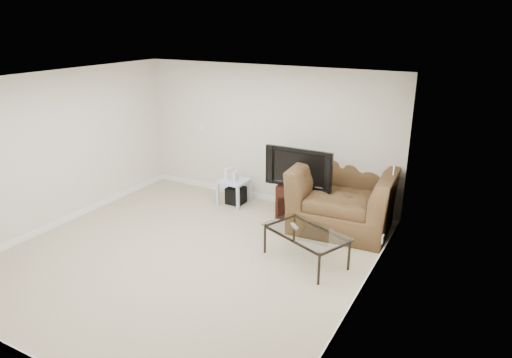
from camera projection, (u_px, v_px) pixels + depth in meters
The scene contains 18 objects.
floor at pixel (186, 256), 6.59m from camera, with size 5.00×5.00×0.00m, color tan.
ceiling at pixel (176, 81), 5.76m from camera, with size 5.00×5.00×0.00m, color white.
wall_back at pixel (266, 135), 8.24m from camera, with size 5.00×0.02×2.50m, color silver.
wall_left at pixel (56, 151), 7.30m from camera, with size 0.02×5.00×2.50m, color silver.
wall_right at pixel (363, 210), 5.04m from camera, with size 0.02×5.00×2.50m, color silver.
plate_back at pixel (202, 127), 8.86m from camera, with size 0.12×0.02×0.12m, color white.
plate_right_switch at pixel (394, 170), 6.37m from camera, with size 0.02×0.09×0.13m, color white.
plate_right_outlet at pixel (383, 239), 6.44m from camera, with size 0.02×0.08×0.12m, color white.
tv_stand at pixel (300, 201), 7.78m from camera, with size 0.72×0.50×0.60m, color black, non-canonical shape.
dvd_player at pixel (300, 191), 7.68m from camera, with size 0.38×0.27×0.05m, color black.
television at pixel (301, 167), 7.54m from camera, with size 1.08×0.22×0.67m, color black.
side_table at pixel (234, 192), 8.40m from camera, with size 0.48×0.48×0.46m, color #CEE9F9, non-canonical shape.
subwoofer at pixel (236, 195), 8.43m from camera, with size 0.30×0.30×0.30m, color black.
game_console at pixel (228, 174), 8.33m from camera, with size 0.05×0.15×0.21m, color white.
game_case at pixel (236, 176), 8.25m from camera, with size 0.05×0.13×0.18m, color silver.
recliner at pixel (344, 187), 7.31m from camera, with size 1.60×1.04×1.39m, color #482C1D.
coffee_table at pixel (305, 246), 6.39m from camera, with size 1.17×0.66×0.46m, color black, non-canonical shape.
remote at pixel (294, 226), 6.46m from camera, with size 0.18×0.05×0.02m, color #B2B2B7.
Camera 1 is at (3.68, -4.64, 3.25)m, focal length 32.00 mm.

